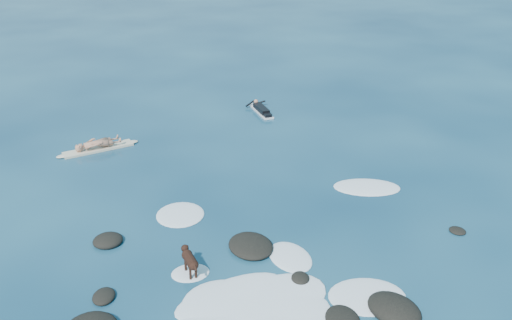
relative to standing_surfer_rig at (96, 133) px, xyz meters
name	(u,v)px	position (x,y,z in m)	size (l,w,h in m)	color
ground	(249,244)	(4.25, -8.64, -0.78)	(160.00, 160.00, 0.00)	#0A2642
reef_rocks	(163,315)	(1.25, -11.32, -0.68)	(14.51, 6.91, 0.53)	black
breaking_foam	(268,288)	(4.15, -10.88, -0.77)	(10.51, 8.88, 0.12)	white
standing_surfer_rig	(96,133)	(0.00, 0.00, 0.00)	(3.46, 1.29, 1.99)	beige
paddling_surfer_rig	(261,110)	(7.91, 2.53, -0.64)	(1.09, 2.44, 0.42)	silver
dog	(189,259)	(2.23, -9.66, -0.27)	(0.42, 1.22, 0.77)	black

